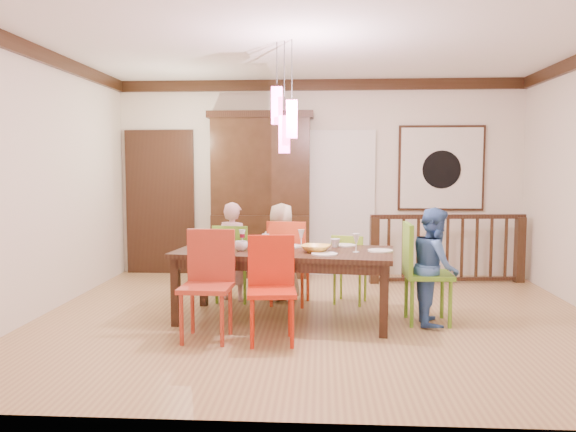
# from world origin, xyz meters

# --- Properties ---
(floor) EXTENTS (6.00, 6.00, 0.00)m
(floor) POSITION_xyz_m (0.00, 0.00, 0.00)
(floor) COLOR #9F774D
(floor) RESTS_ON ground
(ceiling) EXTENTS (6.00, 6.00, 0.00)m
(ceiling) POSITION_xyz_m (0.00, 0.00, 2.90)
(ceiling) COLOR white
(ceiling) RESTS_ON wall_back
(wall_back) EXTENTS (6.00, 0.00, 6.00)m
(wall_back) POSITION_xyz_m (0.00, 2.50, 1.45)
(wall_back) COLOR beige
(wall_back) RESTS_ON floor
(wall_left) EXTENTS (0.00, 5.00, 5.00)m
(wall_left) POSITION_xyz_m (-3.00, 0.00, 1.45)
(wall_left) COLOR beige
(wall_left) RESTS_ON floor
(crown_molding) EXTENTS (6.00, 5.00, 0.16)m
(crown_molding) POSITION_xyz_m (0.00, 0.00, 2.82)
(crown_molding) COLOR black
(crown_molding) RESTS_ON wall_back
(panel_door) EXTENTS (1.04, 0.07, 2.24)m
(panel_door) POSITION_xyz_m (-2.40, 2.45, 1.05)
(panel_door) COLOR black
(panel_door) RESTS_ON wall_back
(white_doorway) EXTENTS (0.97, 0.05, 2.22)m
(white_doorway) POSITION_xyz_m (0.35, 2.46, 1.05)
(white_doorway) COLOR silver
(white_doorway) RESTS_ON wall_back
(painting) EXTENTS (1.25, 0.06, 1.25)m
(painting) POSITION_xyz_m (1.80, 2.46, 1.60)
(painting) COLOR black
(painting) RESTS_ON wall_back
(pendant_cluster) EXTENTS (0.27, 0.21, 1.14)m
(pendant_cluster) POSITION_xyz_m (-0.34, -0.11, 2.11)
(pendant_cluster) COLOR #FF4CA4
(pendant_cluster) RESTS_ON ceiling
(dining_table) EXTENTS (2.35, 1.29, 0.75)m
(dining_table) POSITION_xyz_m (-0.34, -0.11, 0.67)
(dining_table) COLOR black
(dining_table) RESTS_ON floor
(chair_far_left) EXTENTS (0.45, 0.45, 0.93)m
(chair_far_left) POSITION_xyz_m (-1.01, 0.72, 0.53)
(chair_far_left) COLOR #5E9F24
(chair_far_left) RESTS_ON floor
(chair_far_mid) EXTENTS (0.52, 0.52, 1.00)m
(chair_far_mid) POSITION_xyz_m (-0.32, 0.60, 0.57)
(chair_far_mid) COLOR #BE3B19
(chair_far_mid) RESTS_ON floor
(chair_far_right) EXTENTS (0.46, 0.46, 0.83)m
(chair_far_right) POSITION_xyz_m (0.39, 0.69, 0.47)
(chair_far_right) COLOR #8EC62E
(chair_far_right) RESTS_ON floor
(chair_near_left) EXTENTS (0.48, 0.48, 1.02)m
(chair_near_left) POSITION_xyz_m (-1.02, -0.83, 0.59)
(chair_near_left) COLOR #A5311E
(chair_near_left) RESTS_ON floor
(chair_near_mid) EXTENTS (0.49, 0.49, 0.98)m
(chair_near_mid) POSITION_xyz_m (-0.41, -0.88, 0.56)
(chair_near_mid) COLOR red
(chair_near_mid) RESTS_ON floor
(chair_end_right) EXTENTS (0.47, 0.47, 1.04)m
(chair_end_right) POSITION_xyz_m (1.15, -0.12, 0.60)
(chair_end_right) COLOR #5E9C24
(chair_end_right) RESTS_ON floor
(china_hutch) EXTENTS (1.53, 0.46, 2.42)m
(china_hutch) POSITION_xyz_m (-0.84, 2.30, 1.21)
(china_hutch) COLOR black
(china_hutch) RESTS_ON floor
(balustrade) EXTENTS (2.18, 0.28, 0.96)m
(balustrade) POSITION_xyz_m (1.80, 1.95, 0.50)
(balustrade) COLOR black
(balustrade) RESTS_ON floor
(person_far_left) EXTENTS (0.51, 0.42, 1.20)m
(person_far_left) POSITION_xyz_m (-1.02, 0.74, 0.60)
(person_far_left) COLOR #DAA6AB
(person_far_left) RESTS_ON floor
(person_far_mid) EXTENTS (0.61, 0.42, 1.19)m
(person_far_mid) POSITION_xyz_m (-0.43, 0.77, 0.59)
(person_far_mid) COLOR #BFAF90
(person_far_mid) RESTS_ON floor
(person_end_right) EXTENTS (0.49, 0.61, 1.21)m
(person_end_right) POSITION_xyz_m (1.21, -0.15, 0.60)
(person_end_right) COLOR #426FBB
(person_end_right) RESTS_ON floor
(serving_bowl) EXTENTS (0.36, 0.36, 0.07)m
(serving_bowl) POSITION_xyz_m (-0.01, -0.24, 0.79)
(serving_bowl) COLOR gold
(serving_bowl) RESTS_ON dining_table
(small_bowl) EXTENTS (0.22, 0.22, 0.06)m
(small_bowl) POSITION_xyz_m (-0.62, -0.11, 0.78)
(small_bowl) COLOR white
(small_bowl) RESTS_ON dining_table
(cup_left) EXTENTS (0.15, 0.15, 0.10)m
(cup_left) POSITION_xyz_m (-0.78, -0.21, 0.80)
(cup_left) COLOR silver
(cup_left) RESTS_ON dining_table
(cup_right) EXTENTS (0.13, 0.13, 0.10)m
(cup_right) POSITION_xyz_m (0.20, 0.10, 0.80)
(cup_right) COLOR silver
(cup_right) RESTS_ON dining_table
(plate_far_left) EXTENTS (0.26, 0.26, 0.01)m
(plate_far_left) POSITION_xyz_m (-1.03, 0.17, 0.76)
(plate_far_left) COLOR white
(plate_far_left) RESTS_ON dining_table
(plate_far_mid) EXTENTS (0.26, 0.26, 0.01)m
(plate_far_mid) POSITION_xyz_m (-0.29, 0.14, 0.76)
(plate_far_mid) COLOR white
(plate_far_mid) RESTS_ON dining_table
(plate_far_right) EXTENTS (0.26, 0.26, 0.01)m
(plate_far_right) POSITION_xyz_m (0.30, 0.23, 0.76)
(plate_far_right) COLOR white
(plate_far_right) RESTS_ON dining_table
(plate_near_left) EXTENTS (0.26, 0.26, 0.01)m
(plate_near_left) POSITION_xyz_m (-1.01, -0.35, 0.76)
(plate_near_left) COLOR white
(plate_near_left) RESTS_ON dining_table
(plate_near_mid) EXTENTS (0.26, 0.26, 0.01)m
(plate_near_mid) POSITION_xyz_m (0.08, -0.42, 0.76)
(plate_near_mid) COLOR white
(plate_near_mid) RESTS_ON dining_table
(plate_end_right) EXTENTS (0.26, 0.26, 0.01)m
(plate_end_right) POSITION_xyz_m (0.65, -0.15, 0.76)
(plate_end_right) COLOR white
(plate_end_right) RESTS_ON dining_table
(wine_glass_a) EXTENTS (0.08, 0.08, 0.19)m
(wine_glass_a) POSITION_xyz_m (-0.81, 0.06, 0.84)
(wine_glass_a) COLOR #590C19
(wine_glass_a) RESTS_ON dining_table
(wine_glass_b) EXTENTS (0.08, 0.08, 0.19)m
(wine_glass_b) POSITION_xyz_m (-0.17, 0.12, 0.84)
(wine_glass_b) COLOR silver
(wine_glass_b) RESTS_ON dining_table
(wine_glass_c) EXTENTS (0.08, 0.08, 0.19)m
(wine_glass_c) POSITION_xyz_m (-0.52, -0.30, 0.84)
(wine_glass_c) COLOR #590C19
(wine_glass_c) RESTS_ON dining_table
(wine_glass_d) EXTENTS (0.08, 0.08, 0.19)m
(wine_glass_d) POSITION_xyz_m (0.40, -0.23, 0.84)
(wine_glass_d) COLOR silver
(wine_glass_d) RESTS_ON dining_table
(napkin) EXTENTS (0.18, 0.14, 0.01)m
(napkin) POSITION_xyz_m (-0.42, -0.51, 0.76)
(napkin) COLOR #D83359
(napkin) RESTS_ON dining_table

